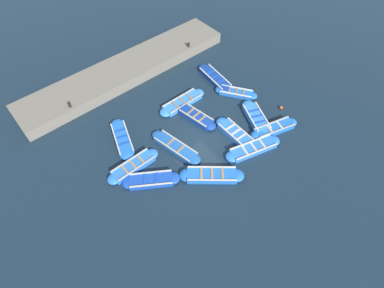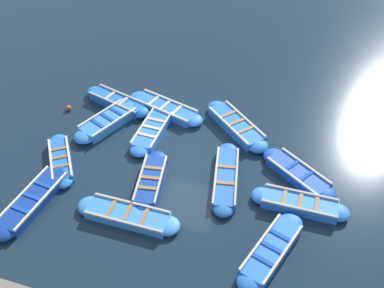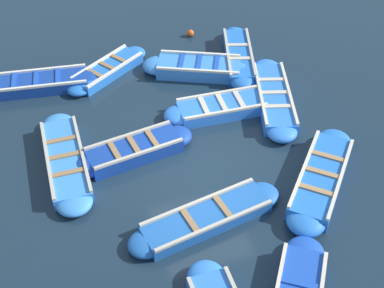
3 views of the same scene
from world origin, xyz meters
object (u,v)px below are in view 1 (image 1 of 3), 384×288
Objects in this scene: boat_centre at (151,180)px; boat_outer_right at (235,134)px; boat_drifting at (274,129)px; bollard_mid_north at (69,105)px; boat_tucked at (212,175)px; buoy_orange_near at (281,108)px; boat_mid_row at (215,78)px; boat_bow_out at (256,118)px; boat_inner_gap at (122,139)px; boat_end_of_row at (253,149)px; boat_alongside at (133,166)px; boat_far_corner at (182,102)px; bollard_north at (189,45)px; boat_broadside at (236,93)px; boat_stern_in at (196,117)px; boat_near_quay at (176,147)px.

boat_outer_right reaches higher than boat_centre.
bollard_mid_north is (10.05, 9.55, 0.82)m from boat_drifting.
boat_tucked is 3.66m from boat_outer_right.
boat_mid_row is at bearing 15.47° from buoy_orange_near.
boat_bow_out is (-0.71, -8.37, 0.03)m from boat_centre.
boat_inner_gap is at bearing 23.36° from boat_tucked.
boat_alongside is at bearing 59.57° from boat_end_of_row.
boat_tucked reaches higher than boat_far_corner.
boat_alongside is 2.36m from boat_inner_gap.
boat_far_corner is 0.98× the size of boat_end_of_row.
boat_drifting reaches higher than boat_mid_row.
bollard_north reaches higher than boat_drifting.
bollard_mid_north reaches higher than boat_alongside.
boat_end_of_row is at bearing 95.12° from boat_drifting.
boat_broadside is 0.76× the size of boat_end_of_row.
boat_stern_in is at bearing -109.15° from boat_inner_gap.
boat_stern_in reaches higher than boat_end_of_row.
bollard_north is (4.11, -4.06, 0.85)m from boat_far_corner.
boat_mid_row is 5.63m from boat_outer_right.
boat_centre is at bearing 110.75° from boat_near_quay.
bollard_north reaches higher than boat_inner_gap.
boat_tucked reaches higher than boat_outer_right.
boat_centre is 6.36m from boat_outer_right.
boat_near_quay is at bearing -69.25° from boat_centre.
boat_end_of_row is 4.51m from boat_stern_in.
boat_broadside is 0.76× the size of boat_mid_row.
boat_outer_right is 11.35m from bollard_mid_north.
bollard_mid_north reaches higher than boat_far_corner.
boat_tucked is at bearing -138.53° from boat_alongside.
boat_broadside is 8.66× the size of bollard_mid_north.
boat_far_corner is 7.73m from bollard_mid_north.
boat_far_corner is at bearing -55.30° from boat_centre.
boat_inner_gap is at bearing 43.98° from boat_end_of_row.
boat_far_corner is at bearing -68.15° from boat_alongside.
boat_centre is 0.89× the size of boat_inner_gap.
boat_centre is 8.84m from boat_drifting.
boat_outer_right reaches higher than buoy_orange_near.
boat_tucked is (-4.10, 6.27, 0.05)m from boat_broadside.
boat_stern_in is 0.84× the size of boat_mid_row.
boat_centre is at bearing -172.99° from bollard_mid_north.
bollard_mid_north is (3.74, 10.07, 0.84)m from boat_mid_row.
boat_far_corner is 6.20m from boat_end_of_row.
boat_tucked reaches higher than boat_inner_gap.
boat_stern_in is at bearing 47.71° from boat_bow_out.
boat_mid_row is (2.17, 0.11, 0.03)m from boat_broadside.
boat_far_corner is 6.45m from boat_tucked.
boat_drifting is 0.97× the size of boat_inner_gap.
boat_alongside is 0.99× the size of boat_drifting.
boat_far_corner is 5.84m from bollard_north.
boat_stern_in is (0.06, 3.89, 0.05)m from boat_broadside.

